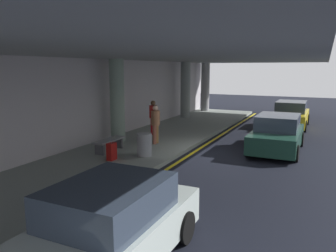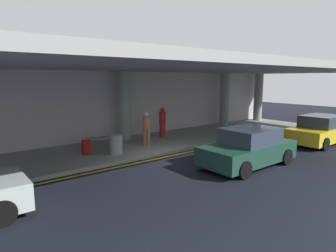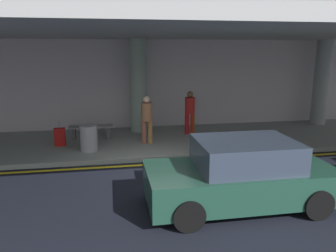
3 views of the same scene
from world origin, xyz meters
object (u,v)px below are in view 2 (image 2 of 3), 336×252
(traveler_with_luggage, at_px, (146,126))
(support_column_far_left, at_px, (125,106))
(support_column_left_mid, at_px, (224,99))
(suitcase_upright_primary, at_px, (87,147))
(car_dark_green, at_px, (248,148))
(trash_bin_steel, at_px, (116,144))
(car_yellow_taxi, at_px, (320,130))
(bench_metal, at_px, (100,140))
(support_column_center, at_px, (258,97))
(person_waiting_for_ride, at_px, (162,120))

(traveler_with_luggage, bearing_deg, support_column_far_left, -0.23)
(support_column_left_mid, distance_m, suitcase_upright_primary, 11.09)
(car_dark_green, relative_size, trash_bin_steel, 4.82)
(car_dark_green, relative_size, suitcase_upright_primary, 4.56)
(car_yellow_taxi, relative_size, bench_metal, 2.56)
(support_column_left_mid, xyz_separation_m, support_column_center, (4.00, 0.00, 0.00))
(support_column_center, height_order, trash_bin_steel, support_column_center)
(support_column_far_left, xyz_separation_m, suitcase_upright_primary, (-2.87, -1.64, -1.51))
(bench_metal, bearing_deg, trash_bin_steel, -89.95)
(support_column_center, xyz_separation_m, suitcase_upright_primary, (-14.87, -1.64, -1.51))
(car_yellow_taxi, height_order, bench_metal, car_yellow_taxi)
(support_column_left_mid, distance_m, traveler_with_luggage, 8.14)
(support_column_left_mid, bearing_deg, trash_bin_steel, -166.24)
(car_dark_green, distance_m, suitcase_upright_primary, 6.80)
(support_column_far_left, relative_size, person_waiting_for_ride, 2.17)
(person_waiting_for_ride, distance_m, trash_bin_steel, 4.14)
(support_column_left_mid, height_order, bench_metal, support_column_left_mid)
(support_column_center, bearing_deg, support_column_far_left, 180.00)
(support_column_left_mid, relative_size, car_yellow_taxi, 0.89)
(car_yellow_taxi, xyz_separation_m, bench_metal, (-9.76, 5.84, -0.21))
(support_column_far_left, bearing_deg, support_column_center, 0.00)
(support_column_center, bearing_deg, trash_bin_steel, -170.12)
(support_column_left_mid, height_order, suitcase_upright_primary, support_column_left_mid)
(support_column_left_mid, relative_size, support_column_center, 1.00)
(traveler_with_luggage, bearing_deg, car_dark_green, -166.82)
(support_column_far_left, relative_size, traveler_with_luggage, 2.17)
(support_column_center, relative_size, trash_bin_steel, 4.29)
(support_column_center, xyz_separation_m, trash_bin_steel, (-13.85, -2.41, -1.40))
(support_column_far_left, height_order, trash_bin_steel, support_column_far_left)
(car_yellow_taxi, bearing_deg, trash_bin_steel, 154.45)
(support_column_center, height_order, suitcase_upright_primary, support_column_center)
(support_column_center, height_order, car_dark_green, support_column_center)
(bench_metal, bearing_deg, support_column_center, 3.41)
(support_column_center, bearing_deg, support_column_left_mid, 180.00)
(support_column_far_left, distance_m, support_column_left_mid, 8.00)
(car_dark_green, bearing_deg, support_column_far_left, 100.67)
(person_waiting_for_ride, bearing_deg, car_yellow_taxi, -34.89)
(trash_bin_steel, bearing_deg, support_column_center, 9.88)
(support_column_far_left, bearing_deg, suitcase_upright_primary, -150.17)
(bench_metal, bearing_deg, person_waiting_for_ride, 0.48)
(traveler_with_luggage, bearing_deg, car_yellow_taxi, -125.82)
(suitcase_upright_primary, relative_size, bench_metal, 0.56)
(person_waiting_for_ride, bearing_deg, trash_bin_steel, -147.22)
(support_column_center, bearing_deg, car_dark_green, -147.01)
(bench_metal, bearing_deg, car_yellow_taxi, -30.90)
(support_column_left_mid, relative_size, car_dark_green, 0.89)
(support_column_left_mid, distance_m, person_waiting_for_ride, 6.18)
(car_yellow_taxi, distance_m, traveler_with_luggage, 9.16)
(support_column_center, xyz_separation_m, car_yellow_taxi, (-4.09, -6.66, -1.26))
(support_column_center, height_order, bench_metal, support_column_center)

